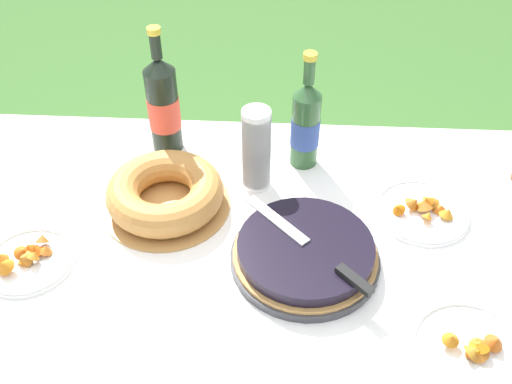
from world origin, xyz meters
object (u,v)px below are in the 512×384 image
serving_knife (316,250)px  snack_plate_right (28,259)px  berry_tart (305,253)px  cup_stack (256,150)px  bundt_cake (165,193)px  juice_bottle_red (163,105)px  snack_plate_near (473,352)px  cider_bottle_green (306,124)px  snack_plate_left (423,210)px

serving_knife → snack_plate_right: (-0.64, -0.02, -0.05)m
berry_tart → cup_stack: 0.30m
bundt_cake → juice_bottle_red: 0.26m
bundt_cake → juice_bottle_red: (-0.04, 0.24, 0.09)m
snack_plate_near → snack_plate_right: 0.96m
cider_bottle_green → snack_plate_near: size_ratio=1.36×
berry_tart → snack_plate_near: (0.32, -0.22, -0.02)m
bundt_cake → juice_bottle_red: size_ratio=0.89×
bundt_cake → snack_plate_left: size_ratio=1.38×
cider_bottle_green → bundt_cake: bearing=-149.9°
berry_tart → juice_bottle_red: size_ratio=0.94×
cider_bottle_green → serving_knife: bearing=-86.7°
berry_tart → snack_plate_left: 0.34m
berry_tart → snack_plate_near: berry_tart is taller
serving_knife → snack_plate_right: bearing=47.7°
serving_knife → juice_bottle_red: size_ratio=0.80×
snack_plate_right → serving_knife: bearing=1.7°
snack_plate_near → berry_tart: bearing=145.4°
snack_plate_right → juice_bottle_red: bearing=61.9°
berry_tart → snack_plate_left: size_ratio=1.46×
berry_tart → cider_bottle_green: cider_bottle_green is taller
cup_stack → juice_bottle_red: 0.30m
cup_stack → juice_bottle_red: juice_bottle_red is taller
serving_knife → bundt_cake: size_ratio=0.91×
juice_bottle_red → snack_plate_near: 0.95m
cider_bottle_green → snack_plate_right: (-0.61, -0.40, -0.11)m
bundt_cake → snack_plate_near: bundt_cake is taller
serving_knife → snack_plate_near: bearing=-167.7°
bundt_cake → snack_plate_left: bearing=0.7°
bundt_cake → snack_plate_near: (0.66, -0.38, -0.03)m
serving_knife → bundt_cake: bundt_cake is taller
serving_knife → snack_plate_left: size_ratio=1.25×
snack_plate_right → cider_bottle_green: bearing=33.0°
cup_stack → snack_plate_near: cup_stack is taller
cider_bottle_green → snack_plate_left: cider_bottle_green is taller
cup_stack → serving_knife: bearing=-62.8°
berry_tart → snack_plate_right: bearing=-176.3°
cup_stack → snack_plate_near: bearing=-47.1°
cup_stack → juice_bottle_red: (-0.25, 0.15, 0.02)m
cup_stack → cider_bottle_green: 0.16m
berry_tart → cider_bottle_green: size_ratio=1.03×
bundt_cake → cider_bottle_green: size_ratio=0.97×
snack_plate_near → bundt_cake: bearing=149.8°
cup_stack → snack_plate_near: (0.44, -0.48, -0.10)m
berry_tart → bundt_cake: 0.38m
cider_bottle_green → cup_stack: bearing=-139.9°
juice_bottle_red → snack_plate_right: 0.52m
cider_bottle_green → snack_plate_near: (0.32, -0.58, -0.11)m
bundt_cake → cider_bottle_green: (0.34, 0.20, 0.08)m
snack_plate_near → snack_plate_right: snack_plate_right is taller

